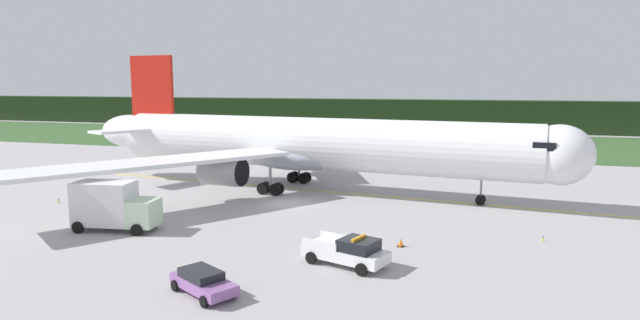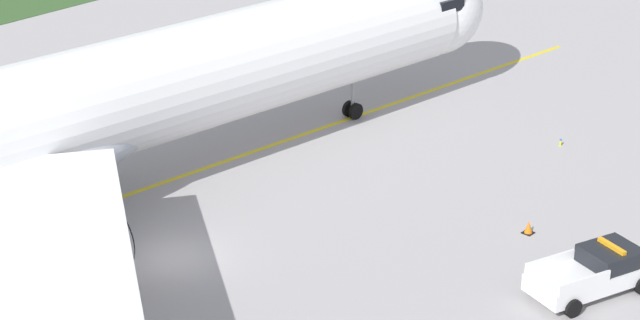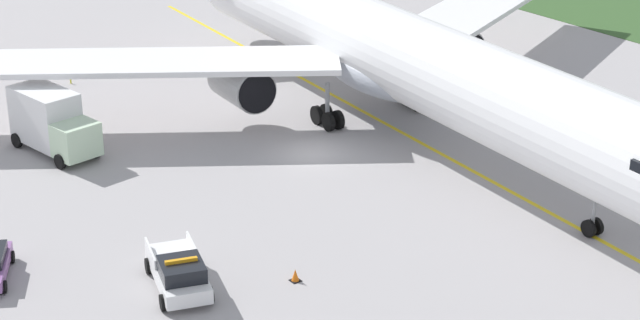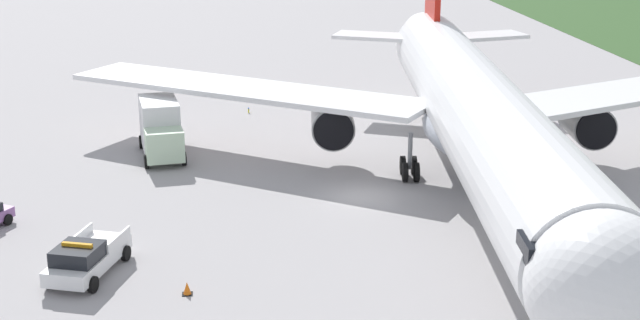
% 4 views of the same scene
% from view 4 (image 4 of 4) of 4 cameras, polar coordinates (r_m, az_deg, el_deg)
% --- Properties ---
extents(ground, '(320.00, 320.00, 0.00)m').
position_cam_4_polar(ground, '(52.76, 2.72, -2.31)').
color(ground, '#A49FA0').
extents(taxiway_centerline_main, '(70.05, 7.61, 0.01)m').
position_cam_4_polar(taxiway_centerline_main, '(53.67, 9.67, -2.19)').
color(taxiway_centerline_main, yellow).
rests_on(taxiway_centerline_main, ground).
extents(airliner, '(53.89, 52.56, 14.18)m').
position_cam_4_polar(airliner, '(53.06, 9.78, 2.99)').
color(airliner, white).
rests_on(airliner, ground).
extents(ops_pickup_truck, '(5.68, 3.68, 1.94)m').
position_cam_4_polar(ops_pickup_truck, '(43.50, -14.61, -6.02)').
color(ops_pickup_truck, white).
rests_on(ops_pickup_truck, ground).
extents(catering_truck, '(6.54, 3.42, 3.88)m').
position_cam_4_polar(catering_truck, '(60.70, -10.07, 1.99)').
color(catering_truck, beige).
rests_on(catering_truck, ground).
extents(apron_cone, '(0.47, 0.47, 0.60)m').
position_cam_4_polar(apron_cone, '(40.99, -8.42, -8.05)').
color(apron_cone, black).
rests_on(apron_cone, ground).
extents(taxiway_edge_light_west, '(0.12, 0.12, 0.44)m').
position_cam_4_polar(taxiway_edge_light_west, '(71.65, -4.55, 3.18)').
color(taxiway_edge_light_west, yellow).
rests_on(taxiway_edge_light_west, ground).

